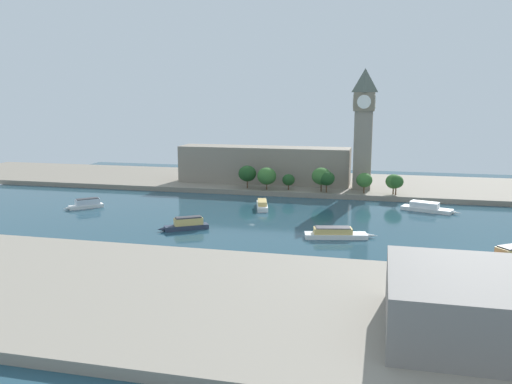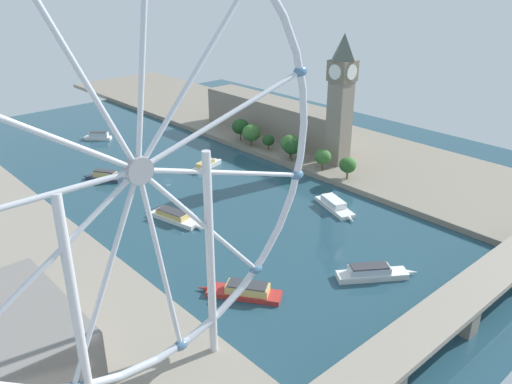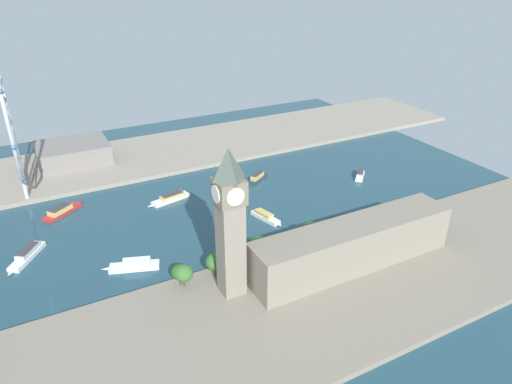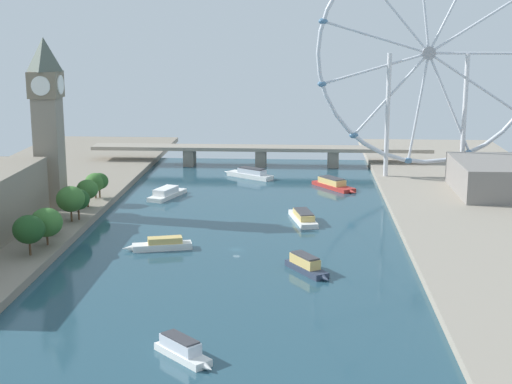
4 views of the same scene
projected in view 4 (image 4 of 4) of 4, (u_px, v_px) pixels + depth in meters
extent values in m
plane|color=#234756|center=(236.00, 250.00, 286.88)|extent=(386.67, 386.67, 0.00)
cube|color=gray|center=(50.00, 153.00, 333.97)|extent=(10.77, 10.77, 48.24)
cube|color=#776B57|center=(46.00, 85.00, 327.51)|extent=(12.49, 12.49, 11.19)
pyramid|color=#4C564C|center=(44.00, 54.00, 324.73)|extent=(11.31, 11.31, 14.33)
cylinder|color=white|center=(50.00, 83.00, 333.80)|extent=(8.18, 0.50, 8.18)
cylinder|color=white|center=(41.00, 86.00, 321.21)|extent=(8.18, 0.50, 8.18)
cylinder|color=white|center=(60.00, 85.00, 327.13)|extent=(0.50, 8.18, 8.18)
cylinder|color=white|center=(31.00, 85.00, 327.88)|extent=(0.50, 8.18, 8.18)
cylinder|color=#513823|center=(30.00, 248.00, 269.72)|extent=(0.80, 0.80, 4.92)
ellipsoid|color=#1E471E|center=(29.00, 229.00, 268.22)|extent=(11.17, 11.17, 10.05)
cylinder|color=#513823|center=(47.00, 240.00, 282.30)|extent=(0.80, 0.80, 3.82)
ellipsoid|color=#386B2D|center=(46.00, 222.00, 280.85)|extent=(11.82, 11.82, 10.64)
cylinder|color=#513823|center=(52.00, 231.00, 295.39)|extent=(0.80, 0.80, 3.14)
ellipsoid|color=#1E471E|center=(51.00, 219.00, 294.37)|extent=(7.78, 7.78, 7.00)
cylinder|color=#513823|center=(72.00, 216.00, 315.02)|extent=(0.80, 0.80, 4.82)
ellipsoid|color=#386B2D|center=(71.00, 199.00, 313.48)|extent=(11.65, 11.65, 10.49)
cylinder|color=#513823|center=(79.00, 214.00, 318.20)|extent=(0.80, 0.80, 4.72)
ellipsoid|color=#1E471E|center=(78.00, 199.00, 316.85)|extent=(9.60, 9.60, 8.64)
cylinder|color=#513823|center=(88.00, 202.00, 339.96)|extent=(0.80, 0.80, 4.13)
ellipsoid|color=#386B2D|center=(87.00, 189.00, 338.68)|extent=(9.52, 9.52, 8.56)
cylinder|color=#513823|center=(96.00, 194.00, 356.57)|extent=(0.80, 0.80, 3.83)
ellipsoid|color=#386B2D|center=(95.00, 182.00, 355.34)|extent=(9.43, 9.43, 8.49)
cylinder|color=#513823|center=(100.00, 193.00, 357.79)|extent=(0.80, 0.80, 4.38)
ellipsoid|color=#285623|center=(99.00, 181.00, 356.57)|extent=(8.51, 8.51, 7.66)
torus|color=silver|center=(429.00, 53.00, 392.98)|extent=(115.04, 2.21, 115.04)
cylinder|color=#99999E|center=(429.00, 53.00, 392.98)|extent=(6.77, 3.00, 6.77)
cylinder|color=silver|center=(485.00, 53.00, 391.34)|extent=(56.42, 1.32, 1.32)
cylinder|color=silver|center=(478.00, 23.00, 388.28)|extent=(48.18, 1.32, 31.62)
cylinder|color=silver|center=(455.00, 1.00, 386.71)|extent=(24.64, 1.32, 51.87)
cylinder|color=silver|center=(394.00, 10.00, 389.41)|extent=(37.95, 1.32, 43.50)
cylinder|color=silver|center=(376.00, 37.00, 392.82)|extent=(54.51, 1.32, 17.16)
cylinder|color=silver|center=(375.00, 69.00, 396.28)|extent=(54.51, 1.32, 17.16)
cylinder|color=silver|center=(391.00, 95.00, 398.69)|extent=(37.95, 1.32, 43.50)
cylinder|color=silver|center=(418.00, 108.00, 399.28)|extent=(9.34, 1.32, 56.03)
cylinder|color=silver|center=(449.00, 104.00, 397.87)|extent=(24.64, 1.32, 51.87)
cylinder|color=silver|center=(474.00, 83.00, 394.91)|extent=(48.18, 1.32, 31.62)
ellipsoid|color=teal|center=(323.00, 21.00, 392.67)|extent=(4.80, 3.20, 3.20)
ellipsoid|color=teal|center=(322.00, 84.00, 399.58)|extent=(4.80, 3.20, 3.20)
ellipsoid|color=teal|center=(354.00, 135.00, 404.40)|extent=(4.80, 3.20, 3.20)
ellipsoid|color=teal|center=(408.00, 161.00, 405.59)|extent=(4.80, 3.20, 3.20)
ellipsoid|color=teal|center=(469.00, 153.00, 402.77)|extent=(4.80, 3.20, 3.20)
cylinder|color=silver|center=(464.00, 116.00, 398.81)|extent=(2.40, 2.40, 64.21)
cylinder|color=silver|center=(388.00, 116.00, 401.11)|extent=(2.40, 2.40, 64.21)
cube|color=gray|center=(501.00, 177.00, 366.09)|extent=(42.22, 53.25, 15.30)
cube|color=gray|center=(261.00, 148.00, 451.55)|extent=(198.67, 14.96, 2.00)
cube|color=gray|center=(190.00, 157.00, 455.24)|extent=(6.00, 13.47, 9.38)
cube|color=gray|center=(261.00, 158.00, 452.78)|extent=(6.00, 13.47, 9.38)
cube|color=gray|center=(333.00, 158.00, 450.33)|extent=(6.00, 13.47, 9.38)
cube|color=#2D384C|center=(306.00, 269.00, 261.23)|extent=(15.12, 19.53, 2.10)
cone|color=#2D384C|center=(326.00, 279.00, 251.41)|extent=(3.70, 4.14, 2.10)
cube|color=#DBB766|center=(305.00, 261.00, 261.50)|extent=(10.69, 13.28, 3.21)
cube|color=#38383D|center=(305.00, 256.00, 261.09)|extent=(9.82, 12.08, 0.60)
cube|color=white|center=(183.00, 354.00, 194.79)|extent=(16.37, 16.41, 1.91)
cone|color=white|center=(208.00, 368.00, 187.13)|extent=(3.64, 3.64, 1.91)
cube|color=silver|center=(180.00, 344.00, 194.91)|extent=(11.92, 11.94, 3.04)
cube|color=#38383D|center=(180.00, 338.00, 194.53)|extent=(10.89, 10.91, 0.40)
cube|color=white|center=(167.00, 195.00, 372.30)|extent=(15.83, 27.01, 1.96)
cone|color=white|center=(182.00, 189.00, 385.86)|extent=(3.38, 5.05, 1.96)
cube|color=white|center=(166.00, 191.00, 370.59)|extent=(10.86, 15.69, 2.98)
cube|color=#B22D28|center=(333.00, 186.00, 392.31)|extent=(21.90, 26.56, 1.86)
cone|color=#B22D28|center=(353.00, 192.00, 379.25)|extent=(4.34, 5.06, 1.86)
cube|color=#DBB766|center=(332.00, 181.00, 392.91)|extent=(14.25, 16.45, 2.98)
cube|color=#38383D|center=(332.00, 178.00, 392.54)|extent=(13.10, 15.00, 0.45)
cube|color=white|center=(162.00, 246.00, 287.08)|extent=(22.57, 10.92, 2.40)
cone|color=white|center=(128.00, 248.00, 284.62)|extent=(4.43, 3.33, 2.40)
cube|color=#DBB766|center=(165.00, 240.00, 286.79)|extent=(13.38, 7.70, 2.27)
cube|color=white|center=(303.00, 219.00, 327.46)|extent=(12.81, 27.61, 2.04)
cone|color=white|center=(295.00, 210.00, 342.40)|extent=(3.04, 5.14, 2.04)
cube|color=#DBB766|center=(304.00, 215.00, 325.69)|extent=(9.41, 17.16, 2.40)
cube|color=#38383D|center=(304.00, 211.00, 325.38)|extent=(8.77, 15.52, 0.38)
cube|color=white|center=(250.00, 176.00, 418.35)|extent=(26.27, 21.17, 2.38)
cone|color=white|center=(228.00, 172.00, 428.01)|extent=(5.40, 4.78, 2.38)
cube|color=silver|center=(252.00, 171.00, 416.97)|extent=(16.25, 13.71, 2.67)
cube|color=#38383D|center=(252.00, 168.00, 416.62)|extent=(14.80, 12.58, 0.55)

